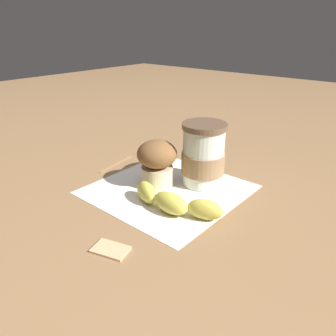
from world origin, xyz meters
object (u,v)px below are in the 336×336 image
Objects in this scene: coffee_cup at (203,156)px; banana at (173,201)px; muffin at (158,161)px; sugar_packet at (110,248)px.

coffee_cup is 0.13m from banana.
muffin is 0.21m from sugar_packet.
coffee_cup is at bearing -175.30° from sugar_packet.
coffee_cup is at bearing -169.70° from banana.
muffin is 0.11m from banana.
sugar_packet is at bearing -0.20° from banana.
sugar_packet is at bearing 4.70° from coffee_cup.
coffee_cup reaches higher than sugar_packet.
banana is (0.12, 0.02, -0.04)m from coffee_cup.
sugar_packet is (0.19, 0.08, -0.05)m from muffin.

